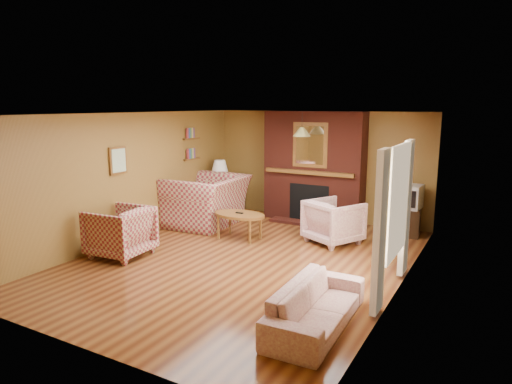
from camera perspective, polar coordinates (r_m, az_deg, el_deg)
The scene contains 20 objects.
floor at distance 7.68m, azimuth -1.45°, elevation -8.46°, with size 6.50×6.50×0.00m, color #4B2210.
ceiling at distance 7.25m, azimuth -1.55°, elevation 9.74°, with size 6.50×6.50×0.00m, color silver.
wall_back at distance 10.27m, azimuth 7.78°, elevation 3.28°, with size 6.50×6.50×0.00m, color brown.
wall_front at distance 4.94m, azimuth -21.17°, elevation -5.71°, with size 6.50×6.50×0.00m, color brown.
wall_left at distance 8.89m, azimuth -15.51°, elevation 1.79°, with size 6.50×6.50×0.00m, color brown.
wall_right at distance 6.49m, azimuth 17.88°, elevation -1.62°, with size 6.50×6.50×0.00m, color brown.
fireplace at distance 10.03m, azimuth 7.23°, elevation 3.00°, with size 2.20×0.82×2.40m.
window_right at distance 6.32m, azimuth 17.05°, elevation -2.58°, with size 0.10×1.85×2.00m.
bookshelf at distance 10.23m, azimuth -7.92°, elevation 5.87°, with size 0.09×0.55×0.71m.
botanical_print at distance 8.61m, azimuth -16.87°, elevation 3.79°, with size 0.05×0.40×0.50m.
pendant_light at distance 9.32m, azimuth 5.76°, elevation 7.49°, with size 0.36×0.36×0.48m.
plaid_loveseat at distance 9.78m, azimuth -6.14°, elevation -1.09°, with size 1.61×1.41×1.05m, color maroon.
plaid_armchair at distance 8.09m, azimuth -16.63°, elevation -4.77°, with size 0.91×0.93×0.85m, color maroon.
floral_sofa at distance 5.49m, azimuth 7.54°, elevation -13.86°, with size 1.75×0.69×0.51m, color beige.
floral_armchair at distance 8.60m, azimuth 9.68°, elevation -3.66°, with size 0.87×0.89×0.81m, color beige.
coffee_table at distance 8.73m, azimuth -2.08°, elevation -3.04°, with size 1.04×0.64×0.52m.
side_table at distance 10.67m, azimuth -4.49°, elevation -1.10°, with size 0.50×0.50×0.66m, color brown.
table_lamp at distance 10.55m, azimuth -4.55°, elevation 2.51°, with size 0.38×0.38×0.63m.
tv_stand at distance 9.46m, azimuth 18.27°, elevation -3.53°, with size 0.51×0.46×0.55m, color black.
crt_tv at distance 9.35m, azimuth 18.45°, elevation -0.53°, with size 0.53×0.53×0.46m.
Camera 1 is at (3.69, -6.23, 2.55)m, focal length 32.00 mm.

